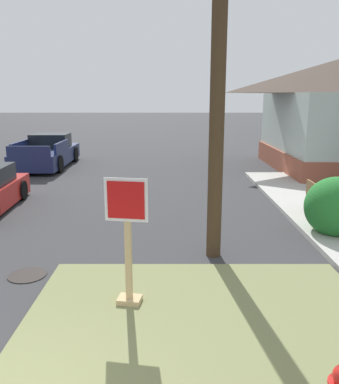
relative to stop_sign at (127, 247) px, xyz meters
The scene contains 7 objects.
grass_corner_patch 1.82m from the stop_sign, 43.70° to the right, with size 5.22×5.08×0.08m, color olive.
stop_sign is the anchor object (origin of this frame).
manhole_cover 2.51m from the stop_sign, 150.38° to the left, with size 0.70×0.70×0.02m, color black.
pickup_truck_navy 13.94m from the stop_sign, 111.48° to the left, with size 2.14×5.11×1.48m.
street_bench 6.42m from the stop_sign, 43.77° to the left, with size 0.41×1.68×0.85m.
utility_pole 4.32m from the stop_sign, 53.87° to the left, with size 1.37×0.30×8.59m.
shrub_by_curb 5.62m from the stop_sign, 35.95° to the left, with size 1.48×1.48×1.42m, color #24712B.
Camera 1 is at (1.94, -2.98, 3.23)m, focal length 37.40 mm.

